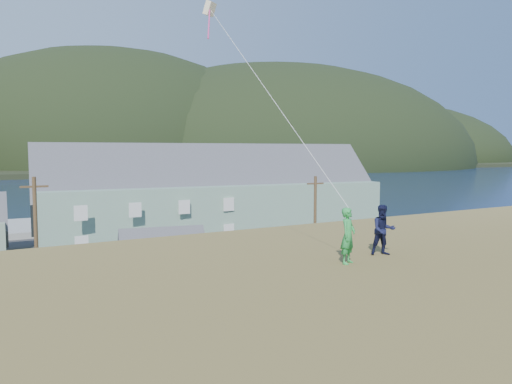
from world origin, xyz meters
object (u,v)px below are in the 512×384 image
Objects in this scene: lodge at (215,196)px; shed_white at (163,258)px; kite_flyer_green at (348,236)px; kite_flyer_navy at (383,230)px.

shed_white is at bearing -122.29° from lodge.
kite_flyer_green is at bearing -104.57° from lodge.
kite_flyer_green is (-14.64, -41.09, 2.76)m from lodge.
kite_flyer_navy is (-1.35, -25.61, 5.93)m from shed_white.
kite_flyer_navy is at bearing -102.48° from lodge.
lodge is 42.75m from kite_flyer_navy.
lodge reaches higher than shed_white.
kite_flyer_green is 1.03× the size of kite_flyer_navy.
kite_flyer_green reaches higher than kite_flyer_navy.
shed_white is (-11.50, -15.07, -3.20)m from lodge.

